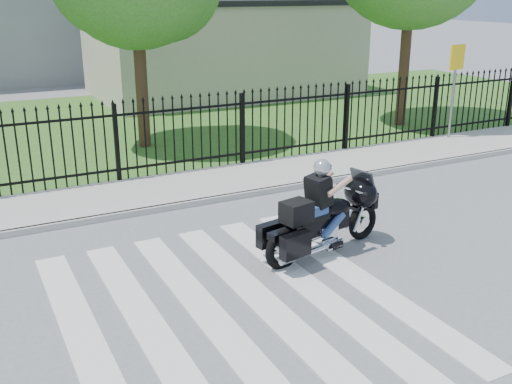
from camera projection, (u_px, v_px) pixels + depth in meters
name	position (u px, v px, depth m)	size (l,w,h in m)	color
ground	(236.00, 307.00, 8.12)	(120.00, 120.00, 0.00)	slate
crosswalk	(236.00, 307.00, 8.12)	(5.00, 5.50, 0.01)	silver
sidewalk	(132.00, 195.00, 12.32)	(40.00, 2.00, 0.12)	#ADAAA3
curb	(147.00, 211.00, 11.48)	(40.00, 0.12, 0.12)	#ADAAA3
grass_strip	(68.00, 130.00, 18.24)	(40.00, 12.00, 0.02)	#2F5B1F
iron_fence	(117.00, 145.00, 12.89)	(26.00, 0.04, 1.80)	black
building_low	(223.00, 50.00, 24.06)	(10.00, 6.00, 3.50)	#B5AC96
building_low_roof	(223.00, 2.00, 23.46)	(10.20, 6.20, 0.20)	black
motorcycle_rider	(322.00, 215.00, 9.57)	(2.45, 1.13, 1.63)	black
traffic_sign	(456.00, 72.00, 16.30)	(0.56, 0.12, 2.56)	gray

